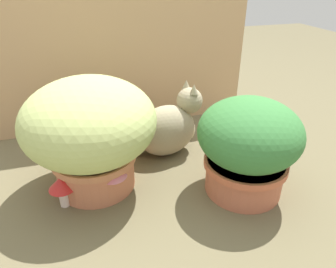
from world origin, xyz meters
TOP-DOWN VIEW (x-y plane):
  - ground_plane at (0.00, 0.00)m, footprint 6.00×6.00m
  - cardboard_backdrop at (0.06, 0.54)m, footprint 1.29×0.03m
  - grass_planter at (-0.11, 0.06)m, footprint 0.45×0.45m
  - leafy_planter at (0.40, -0.12)m, footprint 0.35×0.35m
  - cat at (0.22, 0.20)m, footprint 0.39×0.22m
  - mushroom_ornament_red at (-0.22, -0.03)m, footprint 0.09×0.09m
  - mushroom_ornament_pink at (-0.06, -0.04)m, footprint 0.10×0.10m

SIDE VIEW (x-z plane):
  - ground_plane at x=0.00m, z-range 0.00..0.00m
  - mushroom_ornament_red at x=-0.22m, z-range 0.02..0.14m
  - mushroom_ornament_pink at x=-0.06m, z-range 0.03..0.17m
  - cat at x=0.22m, z-range -0.04..0.28m
  - leafy_planter at x=0.40m, z-range 0.01..0.36m
  - grass_planter at x=-0.11m, z-range 0.03..0.44m
  - cardboard_backdrop at x=0.06m, z-range 0.00..0.79m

